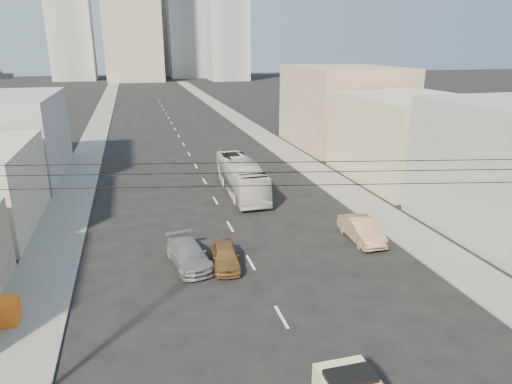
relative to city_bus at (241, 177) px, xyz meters
name	(u,v)px	position (x,y,z in m)	size (l,w,h in m)	color
sidewalk_left	(99,124)	(-14.33, 42.58, -1.45)	(3.50, 180.00, 0.12)	slate
sidewalk_right	(236,118)	(9.17, 42.58, -1.45)	(3.50, 180.00, 0.12)	slate
lane_dashes	(181,140)	(-2.58, 25.58, -1.51)	(0.15, 104.00, 0.01)	silver
city_bus	(241,177)	(0.00, 0.00, 0.00)	(2.54, 10.86, 3.03)	beige
sedan_brown	(225,256)	(-4.14, -13.48, -0.85)	(1.56, 3.88, 1.32)	brown
sedan_tan	(361,230)	(5.41, -12.11, -0.76)	(1.60, 4.57, 1.51)	#A2815F
sedan_grey	(188,254)	(-6.22, -12.75, -0.82)	(1.93, 4.76, 1.38)	gray
overhead_wires	(356,172)	(-2.58, -25.92, 7.45)	(23.01, 5.02, 0.72)	black
bldg_right_mid	(410,138)	(16.92, 0.58, 2.49)	(11.00, 14.00, 8.00)	beige
bldg_right_far	(343,107)	(17.42, 16.58, 3.49)	(12.00, 16.00, 10.00)	gray
midrise_ne	(188,26)	(15.42, 157.58, 18.49)	(16.00, 16.00, 40.00)	gray
midrise_nw	(71,33)	(-28.58, 152.58, 15.49)	(15.00, 15.00, 34.00)	gray
midrise_back	(155,22)	(3.42, 172.58, 20.49)	(18.00, 18.00, 44.00)	#969699
midrise_east	(228,41)	(27.42, 137.58, 12.49)	(14.00, 14.00, 28.00)	gray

